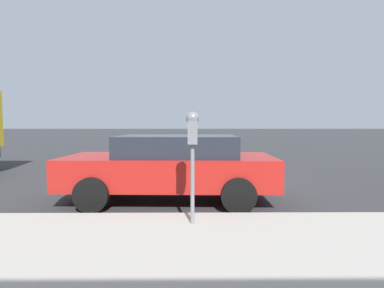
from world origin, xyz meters
TOP-DOWN VIEW (x-y plane):
  - ground_plane at (0.00, 0.00)m, footprint 220.00×220.00m
  - parking_meter at (-2.72, -0.26)m, footprint 0.21×0.19m
  - car_red at (-0.85, 0.16)m, footprint 2.08×4.31m

SIDE VIEW (x-z plane):
  - ground_plane at x=0.00m, z-range 0.00..0.00m
  - car_red at x=-0.85m, z-range 0.06..1.41m
  - parking_meter at x=-2.72m, z-range 0.57..2.20m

